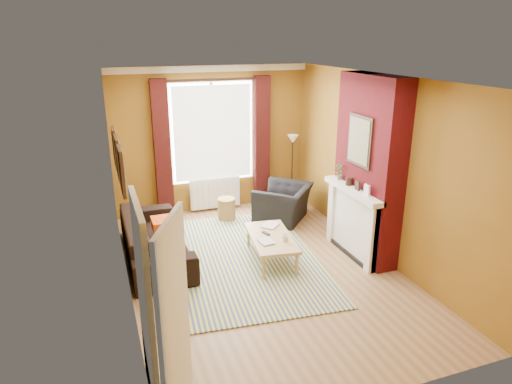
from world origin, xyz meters
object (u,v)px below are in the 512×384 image
Objects in this scene: sofa at (155,238)px; floor_lamp at (293,150)px; armchair at (283,203)px; wicker_stool at (227,209)px; coffee_table at (271,239)px.

floor_lamp is (2.97, 1.46, 0.82)m from sofa.
sofa is at bearing -31.02° from armchair.
floor_lamp reaches higher than wicker_stool.
sofa is at bearing 164.84° from coffee_table.
wicker_stool is (1.48, 1.13, -0.12)m from sofa.
floor_lamp is at bearing 66.58° from coffee_table.
sofa is 1.75× the size of coffee_table.
floor_lamp is at bearing 12.48° from wicker_stool.
coffee_table is at bearing -121.16° from floor_lamp.
wicker_stool is (-1.00, 0.38, -0.12)m from armchair.
wicker_stool is at bearing -167.52° from floor_lamp.
armchair is 1.66m from coffee_table.
coffee_table is at bearing 12.81° from armchair.
coffee_table is 1.85m from wicker_stool.
coffee_table is 2.64m from floor_lamp.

